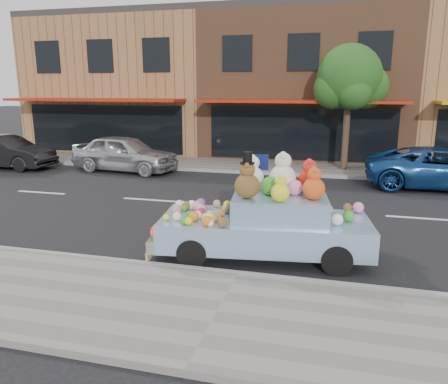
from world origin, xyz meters
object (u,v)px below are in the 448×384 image
(car_blue, at_px, (443,168))
(art_car, at_px, (265,220))
(car_silver, at_px, (125,153))
(street_tree, at_px, (350,82))
(car_dark, at_px, (5,152))

(car_blue, height_order, art_car, art_car)
(car_silver, relative_size, car_blue, 0.87)
(street_tree, distance_m, car_silver, 9.77)
(car_silver, relative_size, art_car, 0.97)
(street_tree, bearing_deg, car_dark, -168.51)
(street_tree, distance_m, art_car, 10.86)
(street_tree, relative_size, art_car, 1.12)
(car_blue, bearing_deg, art_car, 146.66)
(street_tree, relative_size, car_dark, 1.20)
(car_silver, distance_m, car_dark, 5.47)
(street_tree, bearing_deg, car_silver, -165.80)
(car_blue, bearing_deg, street_tree, 52.68)
(car_dark, distance_m, art_car, 14.73)
(car_blue, xyz_separation_m, car_dark, (-17.77, -0.51, -0.01))
(art_car, bearing_deg, car_blue, 50.01)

